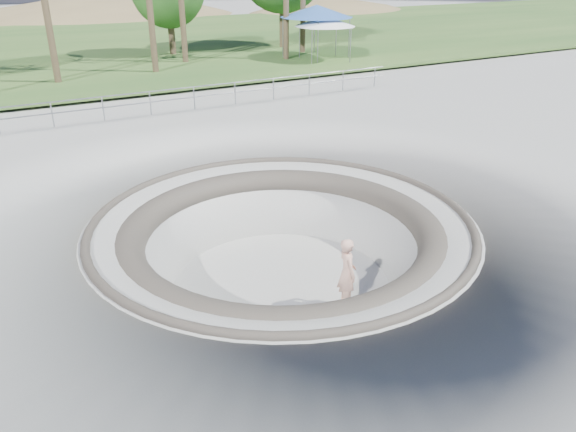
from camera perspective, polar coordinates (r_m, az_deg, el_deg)
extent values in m
plane|color=#ACADA7|center=(14.96, -0.65, -0.56)|extent=(180.00, 180.00, 0.00)
torus|color=#ACADA7|center=(15.92, -0.61, -7.07)|extent=(14.00, 14.00, 4.00)
cylinder|color=#ACADA7|center=(15.90, -0.62, -6.92)|extent=(6.60, 6.60, 0.10)
torus|color=#443E37|center=(14.97, -0.65, -0.63)|extent=(10.24, 10.24, 0.24)
torus|color=#443E37|center=(15.16, -0.64, -2.10)|extent=(8.91, 8.91, 0.81)
cube|color=#2A5120|center=(46.78, -21.56, 15.58)|extent=(180.00, 36.00, 0.12)
ellipsoid|color=brown|center=(74.72, -17.64, 12.68)|extent=(61.60, 44.00, 28.60)
ellipsoid|color=brown|center=(77.05, 4.20, 15.97)|extent=(42.00, 30.00, 19.50)
cylinder|color=gray|center=(25.31, -13.93, 12.16)|extent=(25.00, 0.05, 0.05)
cylinder|color=gray|center=(25.40, -13.82, 11.17)|extent=(25.00, 0.05, 0.05)
cube|color=#995E3D|center=(14.88, 5.86, -8.97)|extent=(0.79, 0.23, 0.02)
cylinder|color=#A4A3A8|center=(14.89, 5.85, -9.08)|extent=(0.04, 0.16, 0.03)
cylinder|color=#A4A3A8|center=(14.89, 5.85, -9.08)|extent=(0.04, 0.16, 0.03)
cylinder|color=beige|center=(14.90, 5.85, -9.10)|extent=(0.06, 0.03, 0.06)
cylinder|color=beige|center=(14.90, 5.85, -9.10)|extent=(0.06, 0.03, 0.06)
cylinder|color=beige|center=(14.90, 5.85, -9.10)|extent=(0.06, 0.03, 0.06)
cylinder|color=beige|center=(14.90, 5.85, -9.10)|extent=(0.06, 0.03, 0.06)
imported|color=#E4AB94|center=(14.36, 6.03, -5.77)|extent=(0.59, 0.78, 1.91)
cylinder|color=gray|center=(36.27, 3.05, 16.67)|extent=(0.06, 0.06, 2.02)
cylinder|color=gray|center=(37.68, 6.53, 16.86)|extent=(0.06, 0.06, 2.02)
cylinder|color=gray|center=(38.46, 0.95, 17.17)|extent=(0.06, 0.06, 2.02)
cylinder|color=gray|center=(39.79, 4.32, 17.36)|extent=(0.06, 0.06, 2.02)
cube|color=white|center=(37.89, 3.76, 18.69)|extent=(3.29, 3.29, 0.08)
cone|color=white|center=(37.86, 3.78, 19.17)|extent=(5.33, 5.33, 0.64)
cylinder|color=gray|center=(36.95, 2.03, 17.17)|extent=(0.06, 0.06, 2.44)
cylinder|color=gray|center=(38.62, 6.19, 17.38)|extent=(0.06, 0.06, 2.44)
cylinder|color=gray|center=(39.63, -0.38, 17.70)|extent=(0.06, 0.06, 2.44)
cylinder|color=gray|center=(41.19, 3.62, 17.93)|extent=(0.06, 0.06, 2.44)
cube|color=#2F59AB|center=(38.92, 2.91, 19.52)|extent=(4.14, 4.14, 0.08)
cone|color=#2F59AB|center=(38.89, 2.92, 20.09)|extent=(6.32, 6.32, 0.78)
cylinder|color=brown|center=(33.01, -23.45, 19.16)|extent=(0.36, 0.36, 8.13)
cylinder|color=brown|center=(37.63, -10.80, 20.70)|extent=(0.36, 0.36, 7.60)
cylinder|color=brown|center=(41.17, -11.83, 18.60)|extent=(0.44, 0.44, 4.25)
cylinder|color=brown|center=(43.66, -0.58, 20.46)|extent=(0.44, 0.44, 5.84)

